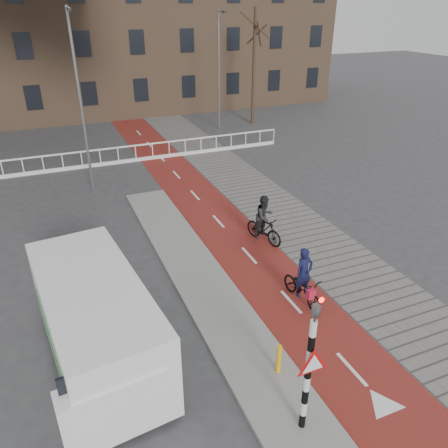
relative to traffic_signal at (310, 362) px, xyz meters
name	(u,v)px	position (x,y,z in m)	size (l,w,h in m)	color
ground	(280,359)	(0.60, 2.02, -1.99)	(120.00, 120.00, 0.00)	#38383A
bike_lane	(202,203)	(2.10, 12.02, -1.98)	(2.50, 60.00, 0.01)	maroon
sidewalk	(257,194)	(4.90, 12.02, -1.98)	(3.00, 60.00, 0.01)	slate
curb_island	(202,282)	(-0.10, 6.02, -1.93)	(1.80, 16.00, 0.12)	gray
traffic_signal	(310,362)	(0.00, 0.00, 0.00)	(0.80, 0.80, 3.68)	black
bollard	(279,359)	(0.28, 1.58, -1.46)	(0.12, 0.12, 0.82)	#F8B00D
cyclist_near	(303,284)	(2.42, 3.95, -1.36)	(0.82, 1.82, 1.85)	black
cyclist_far	(264,223)	(3.05, 7.74, -1.19)	(1.06, 1.84, 1.91)	black
van	(96,321)	(-3.68, 3.83, -0.74)	(2.81, 5.72, 2.37)	white
railing	(44,168)	(-4.40, 19.02, -1.68)	(28.00, 0.10, 0.99)	silver
townhouse_row	(44,8)	(-2.40, 34.02, 5.82)	(46.00, 10.00, 15.90)	#7F6047
tree_right	(254,68)	(10.71, 24.42, 1.99)	(0.24, 0.24, 7.96)	#302115
streetlight_near	(81,106)	(-2.30, 15.53, 2.09)	(0.12, 0.12, 8.17)	slate
streetlight_right	(219,73)	(7.74, 23.82, 1.92)	(0.12, 0.12, 7.83)	slate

